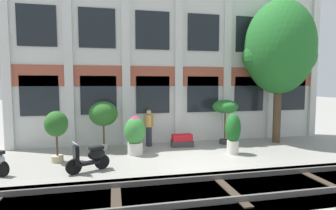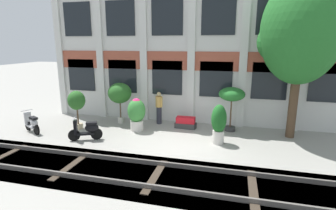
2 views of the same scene
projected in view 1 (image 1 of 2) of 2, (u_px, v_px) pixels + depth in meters
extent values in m
plane|color=gray|center=(200.00, 161.00, 9.36)|extent=(80.00, 80.00, 0.00)
cube|color=silver|center=(177.00, 60.00, 12.39)|extent=(14.49, 0.50, 7.78)
cube|color=#9E4C38|center=(178.00, 76.00, 12.19)|extent=(14.49, 0.06, 0.90)
cube|color=silver|center=(5.00, 56.00, 10.60)|extent=(0.36, 0.16, 7.78)
cube|color=silver|center=(68.00, 57.00, 11.10)|extent=(0.36, 0.16, 7.78)
cube|color=silver|center=(126.00, 58.00, 11.59)|extent=(0.36, 0.16, 7.78)
cube|color=silver|center=(179.00, 59.00, 12.09)|extent=(0.36, 0.16, 7.78)
cube|color=silver|center=(227.00, 60.00, 12.59)|extent=(0.36, 0.16, 7.78)
cube|color=silver|center=(272.00, 61.00, 13.08)|extent=(0.36, 0.16, 7.78)
cube|color=silver|center=(314.00, 62.00, 13.58)|extent=(0.36, 0.16, 7.78)
cube|color=black|center=(39.00, 96.00, 11.01)|extent=(1.55, 0.04, 1.70)
cube|color=black|center=(99.00, 95.00, 11.51)|extent=(1.55, 0.04, 1.70)
cube|color=black|center=(153.00, 95.00, 12.01)|extent=(1.55, 0.04, 1.70)
cube|color=black|center=(203.00, 94.00, 12.50)|extent=(1.55, 0.04, 1.70)
cube|color=black|center=(249.00, 94.00, 13.00)|extent=(1.55, 0.04, 1.70)
cube|color=black|center=(292.00, 94.00, 13.50)|extent=(1.55, 0.04, 1.70)
cube|color=black|center=(37.00, 25.00, 10.77)|extent=(1.55, 0.04, 1.70)
cube|color=black|center=(97.00, 28.00, 11.27)|extent=(1.55, 0.04, 1.70)
cube|color=black|center=(153.00, 30.00, 11.77)|extent=(1.55, 0.04, 1.70)
cube|color=black|center=(204.00, 33.00, 12.27)|extent=(1.55, 0.04, 1.70)
cube|color=black|center=(251.00, 34.00, 12.76)|extent=(1.55, 0.04, 1.70)
cube|color=black|center=(294.00, 36.00, 13.26)|extent=(1.55, 0.04, 1.70)
cube|color=#4C473F|center=(232.00, 195.00, 6.85)|extent=(22.49, 2.80, 0.28)
cube|color=#605B56|center=(246.00, 198.00, 6.13)|extent=(22.49, 0.07, 0.15)
cube|color=#605B56|center=(221.00, 177.00, 7.53)|extent=(22.49, 0.07, 0.15)
cube|color=#382D23|center=(116.00, 199.00, 6.23)|extent=(0.24, 2.10, 0.03)
cube|color=#382D23|center=(229.00, 189.00, 6.82)|extent=(0.24, 2.10, 0.03)
cube|color=#382D23|center=(322.00, 181.00, 7.40)|extent=(0.24, 2.10, 0.03)
cylinder|color=#4C3826|center=(277.00, 108.00, 12.24)|extent=(0.35, 0.35, 3.25)
ellipsoid|color=#236B28|center=(279.00, 47.00, 12.01)|extent=(3.11, 3.11, 4.27)
sphere|color=#236B28|center=(261.00, 57.00, 12.08)|extent=(1.71, 1.71, 1.71)
sphere|color=#236B28|center=(297.00, 57.00, 12.01)|extent=(1.71, 1.71, 1.71)
cylinder|color=beige|center=(233.00, 147.00, 10.28)|extent=(0.45, 0.45, 0.53)
ellipsoid|color=#19561E|center=(233.00, 128.00, 10.21)|extent=(0.60, 0.60, 1.16)
cylinder|color=beige|center=(135.00, 148.00, 10.22)|extent=(0.60, 0.60, 0.47)
ellipsoid|color=#388438|center=(135.00, 131.00, 10.16)|extent=(0.82, 0.82, 1.09)
sphere|color=#DB2866|center=(135.00, 122.00, 10.13)|extent=(0.45, 0.45, 0.45)
cube|color=#333333|center=(182.00, 144.00, 11.52)|extent=(1.02, 0.56, 0.26)
cube|color=red|center=(182.00, 137.00, 11.49)|extent=(0.88, 0.41, 0.28)
cylinder|color=tan|center=(57.00, 159.00, 9.22)|extent=(0.40, 0.40, 0.23)
cylinder|color=#4C3826|center=(57.00, 142.00, 9.17)|extent=(0.07, 0.07, 0.95)
ellipsoid|color=#286023|center=(56.00, 124.00, 9.11)|extent=(0.79, 0.79, 0.89)
cylinder|color=#333333|center=(225.00, 142.00, 12.05)|extent=(0.48, 0.48, 0.19)
cylinder|color=#4C3826|center=(225.00, 124.00, 11.99)|extent=(0.07, 0.07, 1.40)
ellipsoid|color=#236B28|center=(225.00, 107.00, 11.92)|extent=(1.16, 1.16, 0.61)
cylinder|color=beige|center=(104.00, 147.00, 10.85)|extent=(0.30, 0.30, 0.28)
cylinder|color=#4C3826|center=(104.00, 131.00, 10.80)|extent=(0.07, 0.07, 1.05)
ellipsoid|color=#286023|center=(103.00, 114.00, 10.74)|extent=(1.16, 1.16, 1.01)
cylinder|color=black|center=(74.00, 167.00, 7.93)|extent=(0.47, 0.28, 0.48)
cylinder|color=black|center=(102.00, 162.00, 8.46)|extent=(0.47, 0.28, 0.48)
cube|color=black|center=(89.00, 163.00, 8.20)|extent=(0.72, 0.50, 0.08)
ellipsoid|color=black|center=(96.00, 154.00, 8.33)|extent=(0.62, 0.47, 0.36)
cube|color=black|center=(96.00, 148.00, 8.31)|extent=(0.49, 0.38, 0.10)
cube|color=black|center=(76.00, 156.00, 7.95)|extent=(0.22, 0.30, 0.60)
cylinder|color=#B7B7BF|center=(75.00, 143.00, 7.90)|extent=(0.24, 0.47, 0.03)
cylinder|color=black|center=(2.00, 169.00, 7.76)|extent=(0.47, 0.30, 0.48)
cylinder|color=#282833|center=(149.00, 136.00, 11.56)|extent=(0.26, 0.26, 0.86)
cylinder|color=tan|center=(149.00, 121.00, 11.51)|extent=(0.34, 0.34, 0.53)
sphere|color=tan|center=(149.00, 112.00, 11.48)|extent=(0.22, 0.22, 0.22)
cylinder|color=tan|center=(145.00, 120.00, 11.60)|extent=(0.09, 0.09, 0.47)
cylinder|color=tan|center=(153.00, 121.00, 11.41)|extent=(0.09, 0.09, 0.47)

